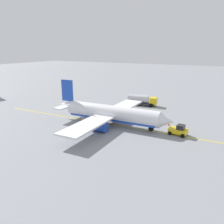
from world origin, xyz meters
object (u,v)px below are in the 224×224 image
Objects in this scene: fuel_tanker at (142,100)px; safety_cone_nose at (169,124)px; refueling_worker at (125,105)px; airplane at (110,114)px; pushback_tug at (179,130)px.

fuel_tanker is 15.53× the size of safety_cone_nose.
fuel_tanker is at bearing 55.08° from refueling_worker.
airplane is 8.31× the size of pushback_tug.
pushback_tug reaches higher than refueling_worker.
airplane is at bearing -88.68° from fuel_tanker.
pushback_tug is at bearing -55.86° from safety_cone_nose.
refueling_worker is (-3.71, 15.86, -1.74)m from airplane.
fuel_tanker reaches higher than refueling_worker.
refueling_worker is at bearing 103.18° from airplane.
pushback_tug is (15.85, -19.70, -0.71)m from fuel_tanker.
fuel_tanker is at bearing 91.32° from airplane.
pushback_tug reaches higher than safety_cone_nose.
pushback_tug is at bearing -38.25° from refueling_worker.
airplane is at bearing -154.57° from safety_cone_nose.
safety_cone_nose is (15.76, -10.13, -0.51)m from refueling_worker.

